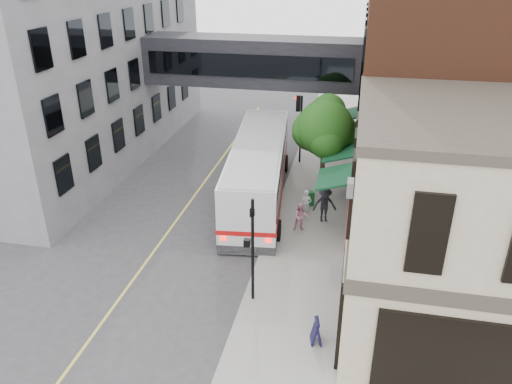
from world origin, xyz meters
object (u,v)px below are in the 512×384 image
at_px(pedestrian_c, 325,205).
at_px(bus, 258,168).
at_px(sandwich_board, 316,331).
at_px(pedestrian_a, 306,204).
at_px(pedestrian_b, 301,217).
at_px(newspaper_box, 310,198).

bearing_deg(pedestrian_c, bus, 135.81).
bearing_deg(bus, pedestrian_c, -29.35).
bearing_deg(sandwich_board, bus, 99.75).
bearing_deg(pedestrian_a, sandwich_board, -75.86).
relative_size(pedestrian_a, pedestrian_c, 0.83).
bearing_deg(sandwich_board, pedestrian_b, 89.63).
bearing_deg(sandwich_board, newspaper_box, 85.82).
bearing_deg(newspaper_box, bus, 144.61).
distance_m(bus, sandwich_board, 12.24).
bearing_deg(pedestrian_b, pedestrian_c, 34.37).
distance_m(pedestrian_a, pedestrian_c, 0.99).
distance_m(bus, pedestrian_b, 4.56).
bearing_deg(pedestrian_a, newspaper_box, 93.24).
bearing_deg(bus, newspaper_box, -10.44).
height_order(pedestrian_b, newspaper_box, pedestrian_b).
height_order(pedestrian_c, newspaper_box, pedestrian_c).
xyz_separation_m(pedestrian_a, pedestrian_b, (-0.12, -1.34, -0.04)).
bearing_deg(pedestrian_a, pedestrian_c, -3.23).
relative_size(pedestrian_a, newspaper_box, 1.92).
xyz_separation_m(pedestrian_c, sandwich_board, (0.48, -9.12, -0.47)).
bearing_deg(pedestrian_c, sandwich_board, -101.83).
bearing_deg(newspaper_box, pedestrian_a, -116.96).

